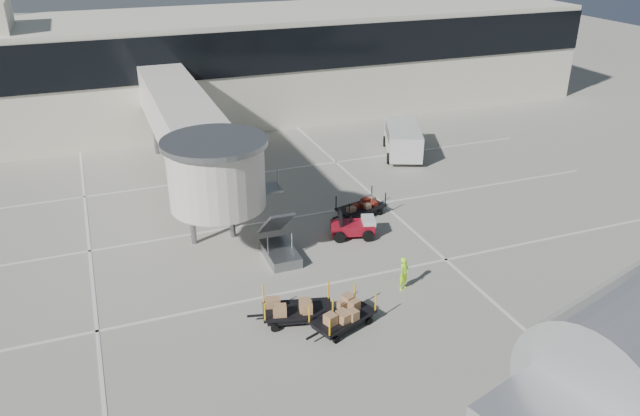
{
  "coord_description": "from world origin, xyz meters",
  "views": [
    {
      "loc": [
        -8.95,
        -20.18,
        15.01
      ],
      "look_at": [
        0.9,
        5.66,
        2.0
      ],
      "focal_mm": 35.0,
      "sensor_mm": 36.0,
      "label": 1
    }
  ],
  "objects_px": {
    "baggage_tug": "(354,227)",
    "box_cart_near": "(344,316)",
    "suitcase_cart": "(360,208)",
    "ground_worker": "(404,273)",
    "box_cart_far": "(297,310)",
    "minivan": "(403,137)"
  },
  "relations": [
    {
      "from": "baggage_tug",
      "to": "minivan",
      "type": "relative_size",
      "value": 0.43
    },
    {
      "from": "box_cart_near",
      "to": "ground_worker",
      "type": "height_order",
      "value": "ground_worker"
    },
    {
      "from": "baggage_tug",
      "to": "suitcase_cart",
      "type": "xyz_separation_m",
      "value": [
        1.3,
        2.11,
        -0.08
      ]
    },
    {
      "from": "baggage_tug",
      "to": "box_cart_near",
      "type": "relative_size",
      "value": 0.74
    },
    {
      "from": "suitcase_cart",
      "to": "ground_worker",
      "type": "bearing_deg",
      "value": -113.65
    },
    {
      "from": "ground_worker",
      "to": "minivan",
      "type": "xyz_separation_m",
      "value": [
        8.0,
        15.38,
        0.42
      ]
    },
    {
      "from": "box_cart_far",
      "to": "ground_worker",
      "type": "distance_m",
      "value": 5.22
    },
    {
      "from": "box_cart_far",
      "to": "box_cart_near",
      "type": "bearing_deg",
      "value": -19.83
    },
    {
      "from": "box_cart_near",
      "to": "box_cart_far",
      "type": "xyz_separation_m",
      "value": [
        -1.62,
        1.08,
        -0.02
      ]
    },
    {
      "from": "suitcase_cart",
      "to": "ground_worker",
      "type": "distance_m",
      "value": 7.56
    },
    {
      "from": "box_cart_near",
      "to": "minivan",
      "type": "bearing_deg",
      "value": 34.83
    },
    {
      "from": "suitcase_cart",
      "to": "ground_worker",
      "type": "relative_size",
      "value": 2.12
    },
    {
      "from": "ground_worker",
      "to": "suitcase_cart",
      "type": "bearing_deg",
      "value": 49.69
    },
    {
      "from": "box_cart_far",
      "to": "minivan",
      "type": "height_order",
      "value": "minivan"
    },
    {
      "from": "ground_worker",
      "to": "box_cart_far",
      "type": "bearing_deg",
      "value": 155.48
    },
    {
      "from": "box_cart_far",
      "to": "baggage_tug",
      "type": "bearing_deg",
      "value": 62.97
    },
    {
      "from": "baggage_tug",
      "to": "box_cart_far",
      "type": "xyz_separation_m",
      "value": [
        -5.11,
        -5.92,
        -0.06
      ]
    },
    {
      "from": "suitcase_cart",
      "to": "box_cart_far",
      "type": "height_order",
      "value": "box_cart_far"
    },
    {
      "from": "ground_worker",
      "to": "minivan",
      "type": "relative_size",
      "value": 0.27
    },
    {
      "from": "ground_worker",
      "to": "baggage_tug",
      "type": "bearing_deg",
      "value": 59.76
    },
    {
      "from": "suitcase_cart",
      "to": "minivan",
      "type": "distance_m",
      "value": 10.46
    },
    {
      "from": "box_cart_near",
      "to": "ground_worker",
      "type": "distance_m",
      "value": 3.93
    }
  ]
}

